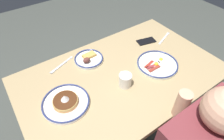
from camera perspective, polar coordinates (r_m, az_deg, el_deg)
ground_plane at (r=1.83m, az=2.17°, el=-17.50°), size 6.00×6.00×0.00m
dining_table at (r=1.30m, az=2.92°, el=-4.15°), size 1.32×0.82×0.74m
plate_near_main at (r=1.32m, az=-7.14°, el=3.37°), size 0.20×0.20×0.05m
plate_center_pancakes at (r=1.32m, az=13.59°, el=1.77°), size 0.28×0.28×0.04m
plate_far_companion at (r=1.09m, az=-13.88°, el=-9.48°), size 0.27×0.27×0.07m
coffee_mug at (r=1.14m, az=3.96°, el=-2.99°), size 0.08×0.11×0.09m
cell_phone at (r=1.52m, az=10.35°, el=8.60°), size 0.16×0.10×0.01m
fork_near at (r=1.33m, az=-15.09°, el=1.49°), size 0.20×0.09×0.01m
fork_far at (r=1.59m, az=15.58°, el=9.32°), size 0.19×0.09×0.01m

